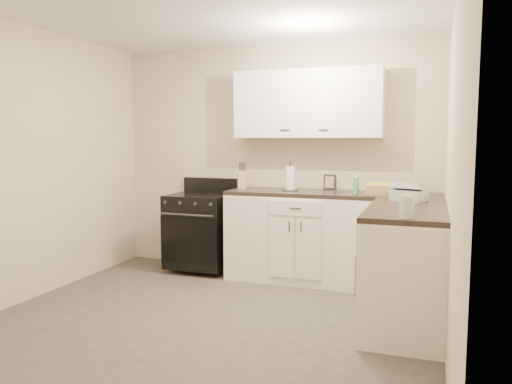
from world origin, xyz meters
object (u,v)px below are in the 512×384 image
(wicker_basket, at_px, (381,190))
(knife_block, at_px, (242,180))
(stove, at_px, (200,230))
(countertop_grill, at_px, (409,195))
(paper_towel, at_px, (290,178))

(wicker_basket, bearing_deg, knife_block, 175.56)
(stove, xyz_separation_m, knife_block, (0.48, 0.08, 0.58))
(stove, bearing_deg, countertop_grill, -11.68)
(knife_block, bearing_deg, countertop_grill, -29.78)
(countertop_grill, bearing_deg, knife_block, -175.54)
(knife_block, height_order, countertop_grill, knife_block)
(knife_block, bearing_deg, wicker_basket, -17.22)
(knife_block, bearing_deg, stove, 176.08)
(countertop_grill, bearing_deg, paper_towel, 179.33)
(paper_towel, bearing_deg, knife_block, 175.22)
(paper_towel, relative_size, countertop_grill, 0.98)
(stove, xyz_separation_m, countertop_grill, (2.25, -0.46, 0.53))
(knife_block, relative_size, countertop_grill, 0.74)
(stove, bearing_deg, paper_towel, 1.61)
(paper_towel, height_order, countertop_grill, paper_towel)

